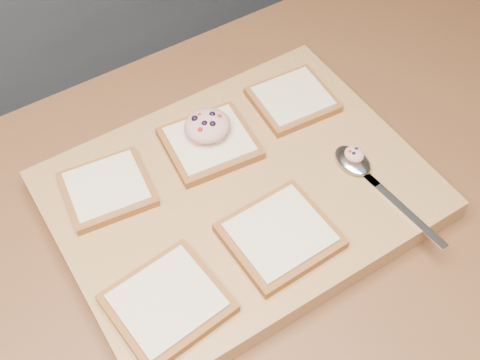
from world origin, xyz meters
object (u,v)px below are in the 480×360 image
at_px(bread_far_center, 210,143).
at_px(spoon, 360,168).
at_px(cutting_board, 240,195).
at_px(tuna_salad_dollop, 207,125).

distance_m(bread_far_center, spoon, 0.21).
xyz_separation_m(bread_far_center, spoon, (0.15, -0.15, -0.00)).
bearing_deg(spoon, cutting_board, 157.48).
bearing_deg(spoon, bread_far_center, 135.90).
xyz_separation_m(cutting_board, bread_far_center, (0.00, 0.08, 0.03)).
distance_m(bread_far_center, tuna_salad_dollop, 0.03).
height_order(bread_far_center, tuna_salad_dollop, tuna_salad_dollop).
bearing_deg(bread_far_center, tuna_salad_dollop, 70.56).
bearing_deg(tuna_salad_dollop, bread_far_center, -109.44).
relative_size(bread_far_center, spoon, 0.65).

